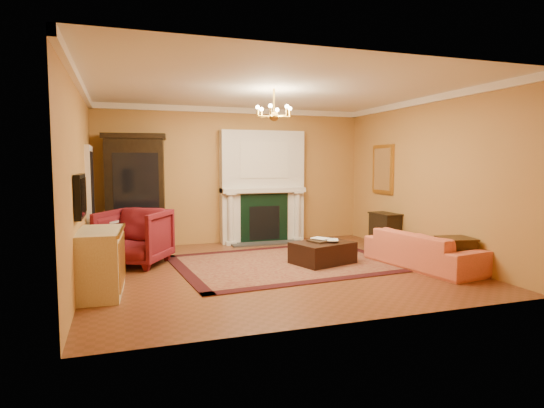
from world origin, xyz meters
name	(u,v)px	position (x,y,z in m)	size (l,w,h in m)	color
floor	(274,269)	(0.00, 0.00, -0.01)	(6.00, 5.50, 0.02)	brown
ceiling	(274,88)	(0.00, 0.00, 3.01)	(6.00, 5.50, 0.02)	white
wall_back	(234,176)	(0.00, 2.76, 1.50)	(6.00, 0.02, 3.00)	#B58241
wall_front	(355,190)	(0.00, -2.76, 1.50)	(6.00, 0.02, 3.00)	#B58241
wall_left	(79,183)	(-3.01, 0.00, 1.50)	(0.02, 5.50, 3.00)	#B58241
wall_right	(426,178)	(3.01, 0.00, 1.50)	(0.02, 5.50, 3.00)	#B58241
fireplace	(262,189)	(0.60, 2.57, 1.19)	(1.90, 0.70, 2.50)	silver
crown_molding	(257,100)	(0.00, 0.96, 2.94)	(6.00, 5.50, 0.12)	white
doorway	(91,204)	(-2.95, 1.70, 1.05)	(0.08, 1.05, 2.10)	silver
tv_panel	(80,196)	(-2.95, -0.60, 1.35)	(0.09, 0.95, 0.58)	black
gilt_mirror	(383,169)	(2.97, 1.40, 1.65)	(0.06, 0.76, 1.05)	gold
chandelier	(274,113)	(0.00, 0.00, 2.61)	(0.63, 0.55, 0.53)	#B88C32
oriental_rug	(287,263)	(0.35, 0.32, 0.01)	(3.84, 2.88, 0.02)	#4F1111
china_cabinet	(136,195)	(-2.14, 2.49, 1.14)	(1.14, 0.52, 2.27)	black
wingback_armchair	(134,235)	(-2.23, 1.03, 0.54)	(1.05, 0.98, 1.08)	maroon
pedestal_table	(107,238)	(-2.69, 1.41, 0.44)	(0.42, 0.42, 0.76)	black
commode	(100,262)	(-2.73, -0.65, 0.44)	(0.56, 1.19, 0.88)	beige
coral_sofa	(423,244)	(2.45, -0.73, 0.41)	(2.11, 0.62, 0.83)	#E76049
end_table	(456,256)	(2.72, -1.22, 0.28)	(0.48, 0.48, 0.55)	#3A250F
console_table	(385,231)	(2.78, 0.98, 0.36)	(0.37, 0.64, 0.72)	black
leather_ottoman	(323,253)	(0.93, 0.07, 0.20)	(1.00, 0.73, 0.37)	black
ottoman_tray	(322,241)	(0.95, 0.13, 0.41)	(0.45, 0.35, 0.03)	black
book_a	(317,232)	(0.85, 0.11, 0.57)	(0.22, 0.03, 0.30)	gray
book_b	(327,233)	(1.01, 0.04, 0.55)	(0.20, 0.02, 0.27)	gray
topiary_left	(240,178)	(0.08, 2.53, 1.45)	(0.15, 0.15, 0.40)	tan
topiary_right	(286,178)	(1.14, 2.53, 1.44)	(0.14, 0.14, 0.39)	tan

